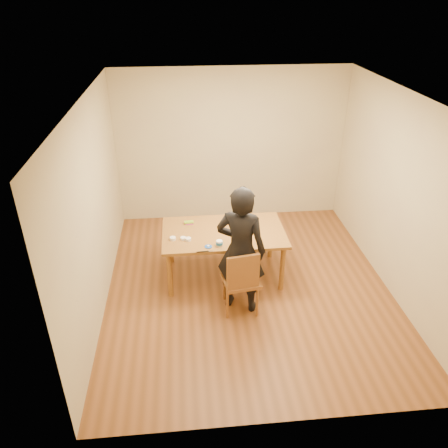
{
  "coord_description": "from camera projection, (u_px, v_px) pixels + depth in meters",
  "views": [
    {
      "loc": [
        -0.84,
        -5.04,
        3.86
      ],
      "look_at": [
        -0.32,
        0.27,
        0.9
      ],
      "focal_mm": 35.0,
      "sensor_mm": 36.0,
      "label": 1
    }
  ],
  "objects": [
    {
      "name": "candy_box_pink",
      "position": [
        189.0,
        223.0,
        6.41
      ],
      "size": [
        0.12,
        0.06,
        0.02
      ],
      "primitive_type": "cube",
      "rotation": [
        0.0,
        0.0,
        0.04
      ],
      "color": "#DA337E",
      "rests_on": "dining_table"
    },
    {
      "name": "frosting_dollop",
      "position": [
        208.0,
        246.0,
        5.85
      ],
      "size": [
        0.04,
        0.04,
        0.02
      ],
      "primitive_type": "ellipsoid",
      "color": "white",
      "rests_on": "frosting_lid"
    },
    {
      "name": "candy_box_green",
      "position": [
        189.0,
        222.0,
        6.41
      ],
      "size": [
        0.14,
        0.08,
        0.02
      ],
      "primitive_type": "cube",
      "rotation": [
        0.0,
        0.0,
        0.09
      ],
      "color": "green",
      "rests_on": "candy_box_pink"
    },
    {
      "name": "frosting_lid",
      "position": [
        208.0,
        247.0,
        5.86
      ],
      "size": [
        0.1,
        0.1,
        0.01
      ],
      "primitive_type": "cylinder",
      "color": "#1946A8",
      "rests_on": "dining_table"
    },
    {
      "name": "ramekin_green",
      "position": [
        188.0,
        239.0,
        6.0
      ],
      "size": [
        0.08,
        0.08,
        0.04
      ],
      "primitive_type": "cylinder",
      "color": "white",
      "rests_on": "dining_table"
    },
    {
      "name": "cake",
      "position": [
        240.0,
        221.0,
        6.36
      ],
      "size": [
        0.23,
        0.23,
        0.07
      ],
      "primitive_type": "cylinder",
      "color": "white",
      "rests_on": "cake_plate"
    },
    {
      "name": "ramekin_multi",
      "position": [
        173.0,
        238.0,
        6.01
      ],
      "size": [
        0.08,
        0.08,
        0.04
      ],
      "primitive_type": "cylinder",
      "color": "white",
      "rests_on": "dining_table"
    },
    {
      "name": "frosting_tub",
      "position": [
        219.0,
        243.0,
        5.87
      ],
      "size": [
        0.08,
        0.08,
        0.08
      ],
      "primitive_type": "cylinder",
      "color": "white",
      "rests_on": "dining_table"
    },
    {
      "name": "cake_plate",
      "position": [
        239.0,
        224.0,
        6.39
      ],
      "size": [
        0.28,
        0.28,
        0.02
      ],
      "primitive_type": "cylinder",
      "color": "red",
      "rests_on": "dining_table"
    },
    {
      "name": "dining_table",
      "position": [
        224.0,
        233.0,
        6.24
      ],
      "size": [
        1.75,
        1.04,
        0.04
      ],
      "primitive_type": "cube",
      "rotation": [
        0.0,
        0.0,
        0.01
      ],
      "color": "brown",
      "rests_on": "floor"
    },
    {
      "name": "person",
      "position": [
        241.0,
        250.0,
        5.54
      ],
      "size": [
        0.76,
        0.64,
        1.77
      ],
      "primitive_type": "imported",
      "rotation": [
        0.0,
        0.0,
        2.75
      ],
      "color": "black",
      "rests_on": "floor"
    },
    {
      "name": "spatula",
      "position": [
        203.0,
        252.0,
        5.75
      ],
      "size": [
        0.16,
        0.03,
        0.01
      ],
      "primitive_type": "cube",
      "rotation": [
        0.0,
        0.0,
        0.06
      ],
      "color": "black",
      "rests_on": "dining_table"
    },
    {
      "name": "frosting_dome",
      "position": [
        240.0,
        218.0,
        6.34
      ],
      "size": [
        0.22,
        0.22,
        0.03
      ],
      "primitive_type": "ellipsoid",
      "color": "white",
      "rests_on": "cake"
    },
    {
      "name": "dining_chair",
      "position": [
        241.0,
        280.0,
        5.71
      ],
      "size": [
        0.52,
        0.52,
        0.04
      ],
      "primitive_type": "cube",
      "rotation": [
        0.0,
        0.0,
        0.15
      ],
      "color": "brown",
      "rests_on": "floor"
    },
    {
      "name": "room_shell",
      "position": [
        247.0,
        192.0,
        5.98
      ],
      "size": [
        4.0,
        4.5,
        2.7
      ],
      "color": "brown",
      "rests_on": "ground"
    },
    {
      "name": "ramekin_yellow",
      "position": [
        183.0,
        238.0,
        6.02
      ],
      "size": [
        0.08,
        0.08,
        0.04
      ],
      "primitive_type": "cylinder",
      "color": "white",
      "rests_on": "dining_table"
    }
  ]
}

